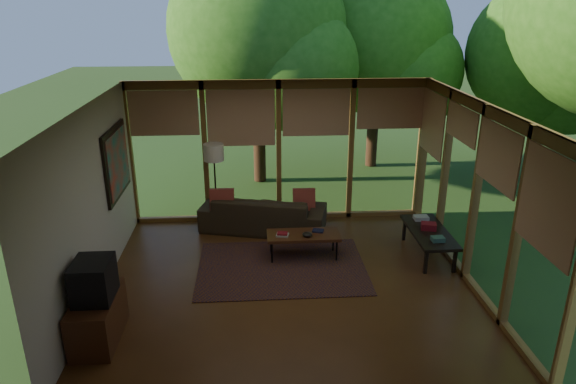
{
  "coord_description": "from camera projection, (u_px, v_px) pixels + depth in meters",
  "views": [
    {
      "loc": [
        -0.47,
        -6.79,
        4.03
      ],
      "look_at": [
        0.05,
        0.7,
        1.22
      ],
      "focal_mm": 32.0,
      "sensor_mm": 36.0,
      "label": 1
    }
  ],
  "objects": [
    {
      "name": "pillow_left",
      "position": [
        222.0,
        201.0,
        9.33
      ],
      "size": [
        0.44,
        0.23,
        0.46
      ],
      "primitive_type": "cube",
      "rotation": [
        -0.21,
        0.0,
        0.0
      ],
      "color": "maroon",
      "rests_on": "sofa"
    },
    {
      "name": "console_book_b",
      "position": [
        429.0,
        226.0,
        8.51
      ],
      "size": [
        0.28,
        0.23,
        0.11
      ],
      "primitive_type": "cube",
      "rotation": [
        0.0,
        0.0,
        -0.26
      ],
      "color": "maroon",
      "rests_on": "side_console"
    },
    {
      "name": "side_console",
      "position": [
        429.0,
        233.0,
        8.5
      ],
      "size": [
        0.6,
        1.4,
        0.46
      ],
      "color": "black",
      "rests_on": "floor"
    },
    {
      "name": "tree_nw",
      "position": [
        257.0,
        30.0,
        11.09
      ],
      "size": [
        3.88,
        3.88,
        5.36
      ],
      "color": "#3A2315",
      "rests_on": "ground"
    },
    {
      "name": "media_cabinet",
      "position": [
        98.0,
        319.0,
        6.41
      ],
      "size": [
        0.5,
        1.0,
        0.6
      ],
      "primitive_type": "cube",
      "color": "#522916",
      "rests_on": "floor"
    },
    {
      "name": "tree_far",
      "position": [
        539.0,
        54.0,
        11.56
      ],
      "size": [
        3.2,
        3.2,
        4.51
      ],
      "color": "#3A2315",
      "rests_on": "ground"
    },
    {
      "name": "wall_left",
      "position": [
        91.0,
        206.0,
        7.14
      ],
      "size": [
        0.04,
        5.0,
        2.7
      ],
      "primitive_type": "cube",
      "color": "beige",
      "rests_on": "ground"
    },
    {
      "name": "coffee_table",
      "position": [
        303.0,
        236.0,
        8.45
      ],
      "size": [
        1.2,
        0.5,
        0.43
      ],
      "color": "#522916",
      "rests_on": "floor"
    },
    {
      "name": "rug",
      "position": [
        282.0,
        267.0,
        8.24
      ],
      "size": [
        2.67,
        1.89,
        0.01
      ],
      "primitive_type": "cube",
      "color": "brown",
      "rests_on": "floor"
    },
    {
      "name": "wall_painting",
      "position": [
        117.0,
        162.0,
        8.38
      ],
      "size": [
        0.06,
        1.35,
        1.15
      ],
      "color": "black",
      "rests_on": "wall_left"
    },
    {
      "name": "window_wall_back",
      "position": [
        279.0,
        152.0,
        9.65
      ],
      "size": [
        5.5,
        0.12,
        2.7
      ],
      "primitive_type": "cube",
      "color": "brown",
      "rests_on": "ground"
    },
    {
      "name": "console_book_a",
      "position": [
        438.0,
        239.0,
        8.1
      ],
      "size": [
        0.21,
        0.15,
        0.07
      ],
      "primitive_type": "cube",
      "rotation": [
        0.0,
        0.0,
        0.04
      ],
      "color": "#376151",
      "rests_on": "side_console"
    },
    {
      "name": "television",
      "position": [
        94.0,
        280.0,
        6.21
      ],
      "size": [
        0.45,
        0.55,
        0.5
      ],
      "primitive_type": "cube",
      "color": "black",
      "rests_on": "media_cabinet"
    },
    {
      "name": "console_book_c",
      "position": [
        421.0,
        218.0,
        8.9
      ],
      "size": [
        0.25,
        0.18,
        0.07
      ],
      "primitive_type": "cube",
      "rotation": [
        0.0,
        0.0,
        -0.01
      ],
      "color": "#ADA89D",
      "rests_on": "side_console"
    },
    {
      "name": "tree_ne",
      "position": [
        377.0,
        41.0,
        12.35
      ],
      "size": [
        3.54,
        3.54,
        4.89
      ],
      "color": "#3A2315",
      "rests_on": "ground"
    },
    {
      "name": "pillow_right",
      "position": [
        304.0,
        200.0,
        9.43
      ],
      "size": [
        0.41,
        0.22,
        0.43
      ],
      "primitive_type": "cube",
      "rotation": [
        -0.21,
        0.0,
        0.0
      ],
      "color": "maroon",
      "rests_on": "sofa"
    },
    {
      "name": "floor",
      "position": [
        288.0,
        283.0,
        7.79
      ],
      "size": [
        5.5,
        5.5,
        0.0
      ],
      "primitive_type": "plane",
      "color": "brown",
      "rests_on": "ground"
    },
    {
      "name": "sofa",
      "position": [
        263.0,
        213.0,
        9.52
      ],
      "size": [
        2.42,
        1.42,
        0.66
      ],
      "primitive_type": "imported",
      "rotation": [
        0.0,
        0.0,
        2.9
      ],
      "color": "#34291A",
      "rests_on": "floor"
    },
    {
      "name": "ct_bowl",
      "position": [
        307.0,
        234.0,
        8.33
      ],
      "size": [
        0.16,
        0.16,
        0.07
      ],
      "primitive_type": "ellipsoid",
      "color": "black",
      "rests_on": "coffee_table"
    },
    {
      "name": "ct_book_lower",
      "position": [
        282.0,
        235.0,
        8.36
      ],
      "size": [
        0.22,
        0.18,
        0.03
      ],
      "primitive_type": "cube",
      "rotation": [
        0.0,
        0.0,
        -0.19
      ],
      "color": "#ADA89D",
      "rests_on": "coffee_table"
    },
    {
      "name": "floor_lamp",
      "position": [
        214.0,
        157.0,
        9.13
      ],
      "size": [
        0.36,
        0.36,
        1.65
      ],
      "color": "black",
      "rests_on": "floor"
    },
    {
      "name": "exterior_lawn",
      "position": [
        529.0,
        140.0,
        15.78
      ],
      "size": [
        40.0,
        40.0,
        0.0
      ],
      "primitive_type": "plane",
      "color": "#2C4E1D",
      "rests_on": "ground"
    },
    {
      "name": "ceiling",
      "position": [
        288.0,
        107.0,
        6.84
      ],
      "size": [
        5.5,
        5.5,
        0.0
      ],
      "primitive_type": "plane",
      "rotation": [
        3.14,
        0.0,
        0.0
      ],
      "color": "silver",
      "rests_on": "ground"
    },
    {
      "name": "ct_book_side",
      "position": [
        318.0,
        231.0,
        8.52
      ],
      "size": [
        0.21,
        0.18,
        0.03
      ],
      "primitive_type": "cube",
      "rotation": [
        0.0,
        0.0,
        -0.3
      ],
      "color": "black",
      "rests_on": "coffee_table"
    },
    {
      "name": "ct_book_upper",
      "position": [
        282.0,
        233.0,
        8.35
      ],
      "size": [
        0.18,
        0.15,
        0.03
      ],
      "primitive_type": "cube",
      "rotation": [
        0.0,
        0.0,
        -0.17
      ],
      "color": "maroon",
      "rests_on": "coffee_table"
    },
    {
      "name": "wall_front",
      "position": [
        306.0,
        295.0,
        4.98
      ],
      "size": [
        5.5,
        0.04,
        2.7
      ],
      "primitive_type": "cube",
      "color": "beige",
      "rests_on": "ground"
    },
    {
      "name": "window_wall_right",
      "position": [
        475.0,
        196.0,
        7.49
      ],
      "size": [
        0.12,
        5.0,
        2.7
      ],
      "primitive_type": "cube",
      "color": "brown",
      "rests_on": "ground"
    }
  ]
}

